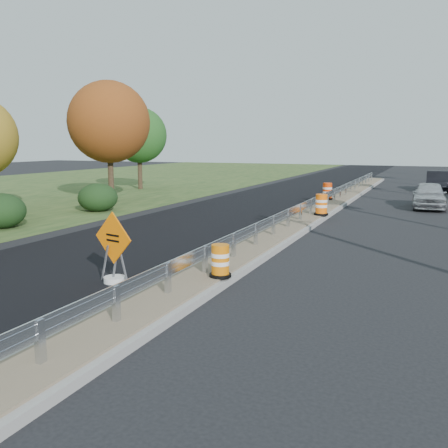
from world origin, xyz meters
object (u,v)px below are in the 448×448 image
at_px(caution_sign, 114,265).
at_px(car_dark_mid, 438,181).
at_px(barrel_median_mid, 321,205).
at_px(barrel_median_far, 327,191).
at_px(car_silver, 429,195).
at_px(barrel_median_near, 220,261).

height_order(caution_sign, car_dark_mid, caution_sign).
bearing_deg(car_dark_mid, barrel_median_mid, -107.45).
relative_size(barrel_median_mid, barrel_median_far, 0.99).
xyz_separation_m(caution_sign, barrel_median_mid, (2.63, 12.90, 0.23)).
height_order(caution_sign, car_silver, caution_sign).
distance_m(caution_sign, barrel_median_far, 19.78).
height_order(caution_sign, barrel_median_far, caution_sign).
xyz_separation_m(barrel_median_near, car_dark_mid, (5.05, 29.84, 0.13)).
bearing_deg(barrel_median_near, barrel_median_far, 93.34).
xyz_separation_m(barrel_median_near, barrel_median_far, (-1.10, 18.85, 0.08)).
xyz_separation_m(barrel_median_near, car_silver, (4.63, 18.63, 0.11)).
height_order(barrel_median_near, barrel_median_far, barrel_median_far).
distance_m(caution_sign, car_silver, 20.81).
relative_size(barrel_median_near, car_dark_mid, 0.18).
height_order(barrel_median_mid, barrel_median_far, barrel_median_far).
bearing_deg(caution_sign, barrel_median_mid, 93.25).
distance_m(barrel_median_mid, car_dark_mid, 18.50).
relative_size(barrel_median_mid, car_dark_mid, 0.22).
bearing_deg(car_dark_mid, car_silver, -93.73).
bearing_deg(barrel_median_near, barrel_median_mid, 90.00).
distance_m(caution_sign, barrel_median_near, 2.78).
relative_size(barrel_median_far, car_silver, 0.23).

